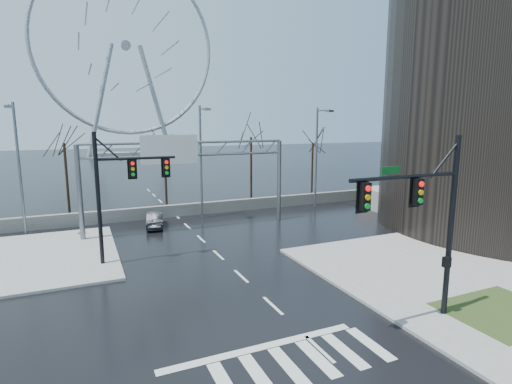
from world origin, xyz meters
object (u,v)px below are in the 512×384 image
sign_gantry (184,166)px  car (155,220)px  signal_mast_near (429,212)px  signal_mast_far (118,185)px  ferris_wheel (126,53)px

sign_gantry → car: sign_gantry is taller
signal_mast_near → sign_gantry: 19.79m
signal_mast_far → signal_mast_near: bearing=-49.7°
ferris_wheel → car: size_ratio=13.79×
sign_gantry → ferris_wheel: bearing=86.2°
signal_mast_far → sign_gantry: size_ratio=0.49×
sign_gantry → ferris_wheel: (5.38, 80.04, 20.95)m
car → sign_gantry: bearing=-30.8°
signal_mast_near → signal_mast_far: size_ratio=1.00×
signal_mast_far → ferris_wheel: size_ratio=0.16×
signal_mast_far → ferris_wheel: ferris_wheel is taller
signal_mast_far → car: signal_mast_far is taller
signal_mast_far → sign_gantry: 8.14m
ferris_wheel → car: (-7.52, -78.16, -25.53)m
sign_gantry → ferris_wheel: ferris_wheel is taller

